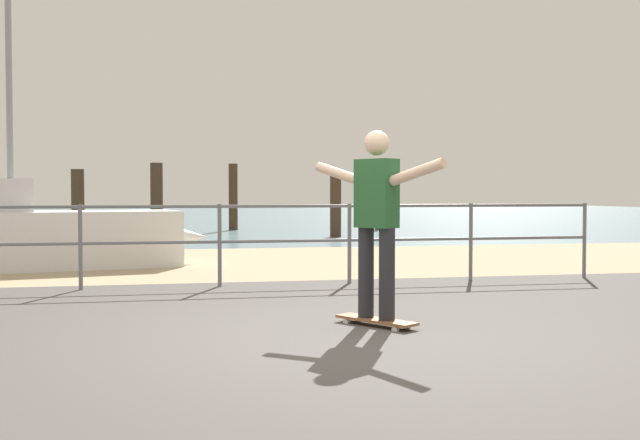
% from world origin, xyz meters
% --- Properties ---
extents(ground_plane, '(24.00, 10.00, 0.04)m').
position_xyz_m(ground_plane, '(0.00, -1.00, 0.00)').
color(ground_plane, '#514C49').
rests_on(ground_plane, ground).
extents(beach_strip, '(24.00, 6.00, 0.04)m').
position_xyz_m(beach_strip, '(0.00, 7.00, 0.00)').
color(beach_strip, tan).
rests_on(beach_strip, ground).
extents(sea_surface, '(72.00, 50.00, 0.04)m').
position_xyz_m(sea_surface, '(0.00, 35.00, 0.00)').
color(sea_surface, slate).
rests_on(sea_surface, ground).
extents(railing_fence, '(11.71, 0.05, 1.05)m').
position_xyz_m(railing_fence, '(-1.59, 3.60, 0.70)').
color(railing_fence, slate).
rests_on(railing_fence, ground).
extents(sailboat, '(5.07, 2.32, 5.40)m').
position_xyz_m(sailboat, '(-3.27, 6.45, 0.52)').
color(sailboat, silver).
rests_on(sailboat, ground).
extents(skateboard, '(0.61, 0.78, 0.08)m').
position_xyz_m(skateboard, '(0.40, 0.50, 0.07)').
color(skateboard, brown).
rests_on(skateboard, ground).
extents(skateboarder, '(0.88, 1.25, 1.65)m').
position_xyz_m(skateboarder, '(0.40, 0.50, 1.02)').
color(skateboarder, '#26262B').
rests_on(skateboarder, skateboard).
extents(groyne_post_1, '(0.39, 0.39, 1.90)m').
position_xyz_m(groyne_post_1, '(-4.05, 18.22, 0.95)').
color(groyne_post_1, '#422D1E').
rests_on(groyne_post_1, ground).
extents(groyne_post_2, '(0.39, 0.39, 2.13)m').
position_xyz_m(groyne_post_2, '(-1.70, 18.48, 1.06)').
color(groyne_post_2, '#422D1E').
rests_on(groyne_post_2, ground).
extents(groyne_post_3, '(0.28, 0.28, 2.09)m').
position_xyz_m(groyne_post_3, '(0.65, 17.89, 1.05)').
color(groyne_post_3, '#422D1E').
rests_on(groyne_post_3, ground).
extents(groyne_post_4, '(0.30, 0.30, 1.69)m').
position_xyz_m(groyne_post_4, '(2.99, 13.71, 0.84)').
color(groyne_post_4, '#422D1E').
rests_on(groyne_post_4, ground).
extents(groyne_post_5, '(0.29, 0.29, 1.83)m').
position_xyz_m(groyne_post_5, '(5.34, 17.70, 0.91)').
color(groyne_post_5, '#422D1E').
rests_on(groyne_post_5, ground).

